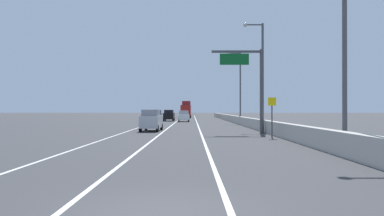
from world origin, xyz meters
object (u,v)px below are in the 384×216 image
(speed_advisory_sign, at_px, (273,114))
(car_black_2, at_px, (170,115))
(lamp_post_right_third, at_px, (239,83))
(box_truck, at_px, (187,110))
(lamp_post_right_second, at_px, (261,69))
(car_gray_3, at_px, (158,115))
(lamp_post_right_near, at_px, (340,26))
(car_silver_0, at_px, (152,120))
(car_white_1, at_px, (184,116))
(overhead_sign_gantry, at_px, (254,80))

(speed_advisory_sign, distance_m, car_black_2, 40.65)
(lamp_post_right_third, relative_size, box_truck, 1.11)
(lamp_post_right_second, height_order, car_gray_3, lamp_post_right_second)
(car_black_2, distance_m, box_truck, 25.15)
(car_gray_3, bearing_deg, lamp_post_right_third, -50.99)
(lamp_post_right_near, distance_m, car_silver_0, 21.13)
(car_silver_0, relative_size, car_white_1, 1.02)
(speed_advisory_sign, distance_m, car_gray_3, 49.19)
(car_gray_3, bearing_deg, car_silver_0, -85.31)
(car_black_2, distance_m, car_gray_3, 8.58)
(overhead_sign_gantry, xyz_separation_m, box_truck, (-7.01, 58.86, -2.77))
(lamp_post_right_third, xyz_separation_m, box_truck, (-8.79, 34.79, -4.34))
(lamp_post_right_near, relative_size, car_silver_0, 2.62)
(lamp_post_right_near, bearing_deg, lamp_post_right_third, 90.24)
(speed_advisory_sign, bearing_deg, car_black_2, 104.50)
(speed_advisory_sign, height_order, car_silver_0, speed_advisory_sign)
(lamp_post_right_third, bearing_deg, box_truck, 104.17)
(car_gray_3, xyz_separation_m, box_truck, (5.68, 16.93, 0.95))
(car_silver_0, relative_size, car_gray_3, 0.90)
(overhead_sign_gantry, distance_m, lamp_post_right_third, 24.18)
(lamp_post_right_second, xyz_separation_m, car_gray_3, (-14.23, 37.01, -5.29))
(overhead_sign_gantry, xyz_separation_m, car_white_1, (-6.97, 30.51, -3.77))
(speed_advisory_sign, relative_size, lamp_post_right_third, 0.27)
(speed_advisory_sign, bearing_deg, overhead_sign_gantry, 94.62)
(lamp_post_right_near, distance_m, lamp_post_right_third, 38.29)
(speed_advisory_sign, relative_size, car_silver_0, 0.71)
(speed_advisory_sign, distance_m, car_white_1, 36.75)
(box_truck, bearing_deg, car_white_1, -89.94)
(car_gray_3, height_order, box_truck, box_truck)
(lamp_post_right_second, xyz_separation_m, lamp_post_right_third, (0.24, 19.14, 0.00))
(lamp_post_right_third, relative_size, car_black_2, 2.47)
(lamp_post_right_near, relative_size, car_black_2, 2.47)
(overhead_sign_gantry, height_order, box_truck, overhead_sign_gantry)
(lamp_post_right_third, height_order, box_truck, lamp_post_right_third)
(car_black_2, bearing_deg, car_white_1, -50.66)
(lamp_post_right_third, relative_size, car_white_1, 2.67)
(speed_advisory_sign, height_order, lamp_post_right_near, lamp_post_right_near)
(box_truck, bearing_deg, lamp_post_right_third, -75.83)
(lamp_post_right_near, relative_size, car_gray_3, 2.35)
(lamp_post_right_second, distance_m, lamp_post_right_third, 19.15)
(car_silver_0, xyz_separation_m, car_black_2, (-0.26, 31.11, -0.02))
(speed_advisory_sign, height_order, car_black_2, speed_advisory_sign)
(lamp_post_right_second, height_order, lamp_post_right_third, same)
(lamp_post_right_near, height_order, car_silver_0, lamp_post_right_near)
(car_black_2, xyz_separation_m, box_truck, (2.73, 24.99, 0.94))
(lamp_post_right_near, xyz_separation_m, car_black_2, (-11.67, 48.09, -5.29))
(car_silver_0, height_order, car_black_2, car_silver_0)
(lamp_post_right_third, xyz_separation_m, car_silver_0, (-11.26, -21.31, -5.27))
(lamp_post_right_near, height_order, lamp_post_right_third, same)
(lamp_post_right_near, distance_m, box_truck, 73.76)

